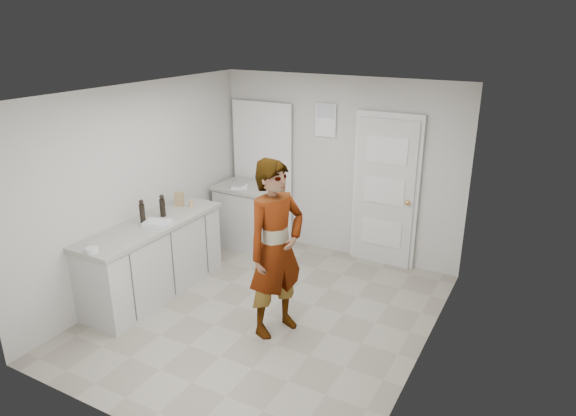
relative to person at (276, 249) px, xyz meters
The scene contains 12 objects.
ground 1.00m from the person, 144.06° to the left, with size 4.00×4.00×0.00m, color gray.
room_shell 2.18m from the person, 101.29° to the left, with size 4.00×4.00×4.00m.
main_counter 1.78m from the person, behind, with size 0.64×1.96×0.93m.
side_counter 2.35m from the person, 130.92° to the left, with size 0.84×0.61×0.93m.
person is the anchor object (origin of this frame).
cake_mix_box 1.88m from the person, 161.08° to the left, with size 0.11×0.05×0.19m, color #95724A.
spice_jar 1.75m from the person, 158.16° to the left, with size 0.06×0.06×0.09m, color tan.
oil_cruet_a 1.73m from the person, behind, with size 0.07×0.07×0.28m.
oil_cruet_b 1.78m from the person, behind, with size 0.06×0.06×0.29m.
baking_dish 1.57m from the person, behind, with size 0.35×0.29×0.05m.
egg_bowl 1.89m from the person, 150.95° to the right, with size 0.13×0.13×0.05m.
papers 2.26m from the person, 133.18° to the left, with size 0.22×0.29×0.01m, color white.
Camera 1 is at (2.66, -4.34, 3.16)m, focal length 32.00 mm.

